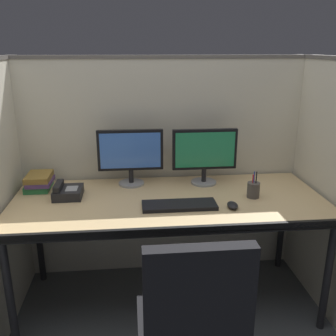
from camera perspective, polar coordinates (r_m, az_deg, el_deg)
name	(u,v)px	position (r m, az deg, el deg)	size (l,w,h in m)	color
ground_plane	(174,333)	(2.43, 0.91, -23.83)	(8.00, 8.00, 0.00)	#4C5156
cubicle_partition_rear	(162,169)	(2.69, -0.85, -0.09)	(2.21, 0.06, 1.57)	beige
cubicle_partition_right	(333,191)	(2.48, 23.91, -3.22)	(0.06, 1.41, 1.57)	beige
desk	(169,207)	(2.30, 0.16, -5.93)	(1.90, 0.80, 0.74)	tan
monitor_left	(130,154)	(2.47, -5.75, 2.21)	(0.43, 0.17, 0.37)	gray
monitor_right	(205,153)	(2.49, 5.60, 2.34)	(0.43, 0.17, 0.37)	gray
keyboard_main	(179,205)	(2.17, 1.74, -5.69)	(0.43, 0.15, 0.02)	black
computer_mouse	(233,205)	(2.18, 9.81, -5.63)	(0.06, 0.10, 0.04)	black
book_stack	(39,182)	(2.57, -19.05, -1.97)	(0.17, 0.22, 0.10)	#26723F
desk_phone	(67,192)	(2.38, -15.13, -3.53)	(0.17, 0.19, 0.09)	black
pen_cup	(253,190)	(2.35, 12.89, -3.26)	(0.08, 0.08, 0.17)	#4C4742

